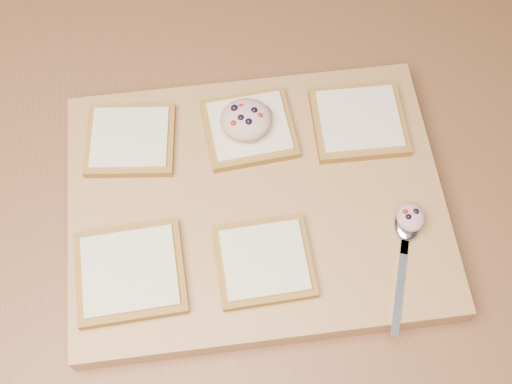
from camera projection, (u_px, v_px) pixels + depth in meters
ground at (227, 336)px, 1.67m from camera, size 4.00×4.00×0.00m
island_counter at (217, 285)px, 1.26m from camera, size 2.00×0.80×0.90m
cutting_board at (256, 204)px, 0.82m from camera, size 0.47×0.36×0.04m
bread_far_left at (130, 140)px, 0.83m from camera, size 0.12×0.11×0.02m
bread_far_center at (249, 128)px, 0.84m from camera, size 0.12×0.11×0.02m
bread_far_right at (359, 121)px, 0.84m from camera, size 0.12×0.11×0.02m
bread_near_left at (130, 272)px, 0.75m from camera, size 0.13×0.12×0.02m
bread_near_center at (264, 261)px, 0.76m from camera, size 0.12×0.11×0.02m
tuna_salad_dollop at (246, 119)px, 0.82m from camera, size 0.07×0.06×0.03m
spoon at (407, 231)px, 0.78m from camera, size 0.07×0.16×0.01m
spoon_salad at (410, 217)px, 0.77m from camera, size 0.03×0.04×0.02m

